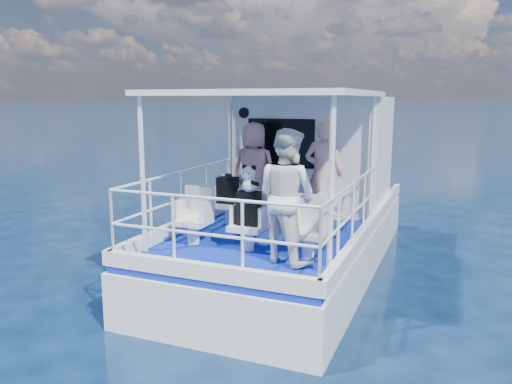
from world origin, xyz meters
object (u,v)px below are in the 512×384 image
passenger_stbd_aft (287,196)px  panda (249,179)px  backpack_center (249,208)px  passenger_port_fwd (254,170)px

passenger_stbd_aft → panda: passenger_stbd_aft is taller
passenger_stbd_aft → panda: bearing=2.0°
panda → backpack_center: bearing=132.8°
panda → passenger_stbd_aft: bearing=-20.1°
backpack_center → passenger_stbd_aft: bearing=-20.8°
backpack_center → panda: panda is taller
passenger_port_fwd → passenger_stbd_aft: 2.57m
passenger_port_fwd → backpack_center: passenger_port_fwd is taller
passenger_stbd_aft → backpack_center: size_ratio=3.66×
backpack_center → panda: size_ratio=1.29×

